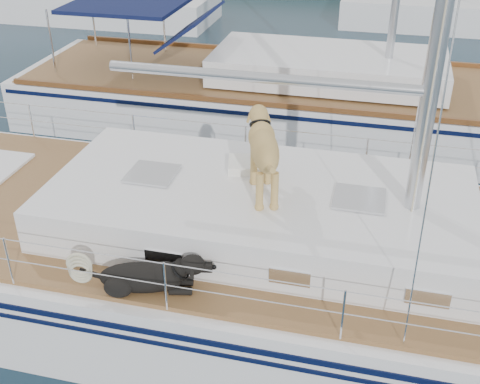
# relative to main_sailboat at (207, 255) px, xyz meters

# --- Properties ---
(ground) EXTENTS (120.00, 120.00, 0.00)m
(ground) POSITION_rel_main_sailboat_xyz_m (-0.10, 0.00, -0.68)
(ground) COLOR black
(ground) RESTS_ON ground
(main_sailboat) EXTENTS (12.00, 3.80, 14.01)m
(main_sailboat) POSITION_rel_main_sailboat_xyz_m (0.00, 0.00, 0.00)
(main_sailboat) COLOR white
(main_sailboat) RESTS_ON ground
(neighbor_sailboat) EXTENTS (11.00, 3.50, 13.30)m
(neighbor_sailboat) POSITION_rel_main_sailboat_xyz_m (-0.22, 6.05, -0.05)
(neighbor_sailboat) COLOR white
(neighbor_sailboat) RESTS_ON ground
(bg_boat_west) EXTENTS (8.00, 3.00, 11.65)m
(bg_boat_west) POSITION_rel_main_sailboat_xyz_m (-8.10, 14.00, -0.23)
(bg_boat_west) COLOR white
(bg_boat_west) RESTS_ON ground
(bg_boat_center) EXTENTS (7.20, 3.00, 11.65)m
(bg_boat_center) POSITION_rel_main_sailboat_xyz_m (3.90, 16.00, -0.23)
(bg_boat_center) COLOR white
(bg_boat_center) RESTS_ON ground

